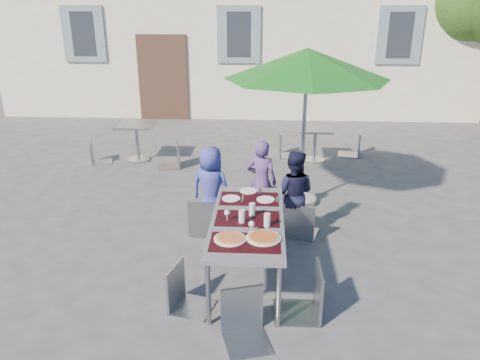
# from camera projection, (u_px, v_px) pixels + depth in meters

# --- Properties ---
(ground) EXTENTS (90.00, 90.00, 0.00)m
(ground) POSITION_uv_depth(u_px,v_px,m) (202.00, 268.00, 5.61)
(ground) COLOR #444447
(ground) RESTS_ON ground
(dining_table) EXTENTS (0.80, 1.85, 0.76)m
(dining_table) POSITION_uv_depth(u_px,v_px,m) (247.00, 223.00, 5.18)
(dining_table) COLOR #47464B
(dining_table) RESTS_ON ground
(pizza_near_left) EXTENTS (0.33, 0.33, 0.03)m
(pizza_near_left) POSITION_uv_depth(u_px,v_px,m) (230.00, 238.00, 4.70)
(pizza_near_left) COLOR white
(pizza_near_left) RESTS_ON dining_table
(pizza_near_right) EXTENTS (0.36, 0.36, 0.03)m
(pizza_near_right) POSITION_uv_depth(u_px,v_px,m) (264.00, 237.00, 4.71)
(pizza_near_right) COLOR white
(pizza_near_right) RESTS_ON dining_table
(glassware) EXTENTS (0.50, 0.47, 0.15)m
(glassware) POSITION_uv_depth(u_px,v_px,m) (251.00, 216.00, 5.04)
(glassware) COLOR silver
(glassware) RESTS_ON dining_table
(place_settings) EXTENTS (0.68, 0.48, 0.01)m
(place_settings) POSITION_uv_depth(u_px,v_px,m) (249.00, 196.00, 5.73)
(place_settings) COLOR white
(place_settings) RESTS_ON dining_table
(child_0) EXTENTS (0.66, 0.54, 1.18)m
(child_0) POSITION_uv_depth(u_px,v_px,m) (211.00, 188.00, 6.44)
(child_0) COLOR #38409B
(child_0) RESTS_ON ground
(child_1) EXTENTS (0.50, 0.40, 1.21)m
(child_1) POSITION_uv_depth(u_px,v_px,m) (261.00, 182.00, 6.61)
(child_1) COLOR #5B3B7A
(child_1) RESTS_ON ground
(child_2) EXTENTS (0.64, 0.45, 1.19)m
(child_2) POSITION_uv_depth(u_px,v_px,m) (293.00, 194.00, 6.23)
(child_2) COLOR #161832
(child_2) RESTS_ON ground
(chair_0) EXTENTS (0.54, 0.54, 1.01)m
(chair_0) POSITION_uv_depth(u_px,v_px,m) (206.00, 195.00, 6.18)
(chair_0) COLOR gray
(chair_0) RESTS_ON ground
(chair_1) EXTENTS (0.50, 0.51, 0.91)m
(chair_1) POSITION_uv_depth(u_px,v_px,m) (243.00, 198.00, 6.26)
(chair_1) COLOR #939A9E
(chair_1) RESTS_ON ground
(chair_2) EXTENTS (0.53, 0.53, 0.95)m
(chair_2) POSITION_uv_depth(u_px,v_px,m) (301.00, 199.00, 6.16)
(chair_2) COLOR gray
(chair_2) RESTS_ON ground
(chair_3) EXTENTS (0.49, 0.49, 0.90)m
(chair_3) POSITION_uv_depth(u_px,v_px,m) (183.00, 263.00, 4.72)
(chair_3) COLOR #90969B
(chair_3) RESTS_ON ground
(chair_4) EXTENTS (0.47, 0.46, 1.02)m
(chair_4) POSITION_uv_depth(u_px,v_px,m) (309.00, 262.00, 4.58)
(chair_4) COLOR gray
(chair_4) RESTS_ON ground
(chair_5) EXTENTS (0.51, 0.52, 0.93)m
(chair_5) POSITION_uv_depth(u_px,v_px,m) (244.00, 288.00, 4.27)
(chair_5) COLOR gray
(chair_5) RESTS_ON ground
(patio_umbrella) EXTENTS (2.41, 2.41, 2.38)m
(patio_umbrella) POSITION_uv_depth(u_px,v_px,m) (307.00, 65.00, 6.64)
(patio_umbrella) COLOR #AEB1B6
(patio_umbrella) RESTS_ON ground
(cafe_table_0) EXTENTS (0.70, 0.70, 0.75)m
(cafe_table_0) POSITION_uv_depth(u_px,v_px,m) (137.00, 136.00, 9.20)
(cafe_table_0) COLOR #AEB1B6
(cafe_table_0) RESTS_ON ground
(bg_chair_l_0) EXTENTS (0.47, 0.47, 0.85)m
(bg_chair_l_0) POSITION_uv_depth(u_px,v_px,m) (95.00, 139.00, 9.07)
(bg_chair_l_0) COLOR gray
(bg_chair_l_0) RESTS_ON ground
(bg_chair_r_0) EXTENTS (0.50, 0.50, 0.93)m
(bg_chair_r_0) POSITION_uv_depth(u_px,v_px,m) (172.00, 139.00, 8.84)
(bg_chair_r_0) COLOR #8F949A
(bg_chair_r_0) RESTS_ON ground
(cafe_table_1) EXTENTS (0.62, 0.62, 0.67)m
(cafe_table_1) POSITION_uv_depth(u_px,v_px,m) (315.00, 140.00, 9.22)
(cafe_table_1) COLOR #AEB1B6
(cafe_table_1) RESTS_ON ground
(bg_chair_l_1) EXTENTS (0.45, 0.45, 0.95)m
(bg_chair_l_1) POSITION_uv_depth(u_px,v_px,m) (286.00, 130.00, 9.45)
(bg_chair_l_1) COLOR gray
(bg_chair_l_1) RESTS_ON ground
(bg_chair_r_1) EXTENTS (0.49, 0.48, 0.95)m
(bg_chair_r_1) POSITION_uv_depth(u_px,v_px,m) (355.00, 129.00, 9.50)
(bg_chair_r_1) COLOR gray
(bg_chair_r_1) RESTS_ON ground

